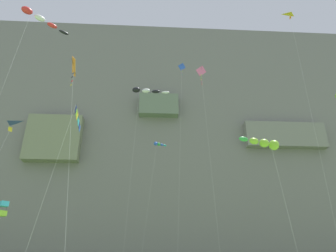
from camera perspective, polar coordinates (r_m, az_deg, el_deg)
cliff_face at (r=78.81m, az=-2.03°, el=-4.74°), size 180.00×26.01×59.23m
kite_diamond_mid_left at (r=46.62m, az=6.14°, el=8.60°), size 1.85×1.77×30.20m
kite_windsock_high_left at (r=54.03m, az=-4.14°, el=6.37°), size 6.41×4.03×31.00m
kite_delta_high_center at (r=47.95m, az=21.73°, el=17.11°), size 2.98×3.76×34.58m
kite_banner_high_right at (r=25.83m, az=-16.28°, el=0.42°), size 2.15×4.65×13.61m
kite_windsock_upper_left at (r=50.74m, az=-1.73°, el=-3.39°), size 4.03×3.64×21.47m
kite_windsock_mid_center at (r=43.84m, az=-22.34°, el=17.67°), size 5.09×9.43×31.28m
kite_delta_low_left at (r=26.33m, az=-27.50°, el=-0.61°), size 1.73×6.05×12.34m
kite_windsock_upper_right at (r=28.30m, az=17.14°, el=-3.03°), size 4.09×2.14×12.76m
kite_diamond_near_cliff at (r=29.49m, az=-16.72°, el=9.41°), size 2.93×4.88×19.95m
kite_diamond_far_right at (r=52.06m, az=2.48°, el=8.55°), size 2.15×2.61×34.31m
kite_box_far_left at (r=50.85m, az=-27.69°, el=-13.11°), size 1.43×3.85×11.38m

